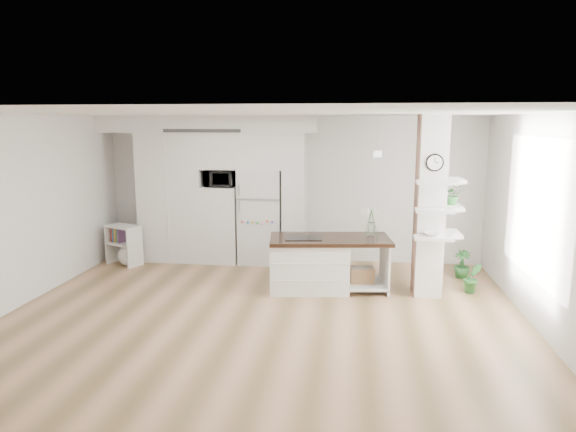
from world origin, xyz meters
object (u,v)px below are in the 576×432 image
bookshelf (125,248)px  floor_plant_a (472,278)px  kitchen_island (316,262)px  refrigerator (261,216)px

bookshelf → floor_plant_a: (5.97, -0.82, -0.08)m
floor_plant_a → kitchen_island: bearing=-177.0°
kitchen_island → bookshelf: kitchen_island is taller
bookshelf → floor_plant_a: 6.03m
refrigerator → floor_plant_a: 3.82m
refrigerator → bookshelf: refrigerator is taller
bookshelf → refrigerator: bearing=36.4°
bookshelf → floor_plant_a: bearing=16.7°
refrigerator → kitchen_island: bearing=-51.9°
kitchen_island → floor_plant_a: kitchen_island is taller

